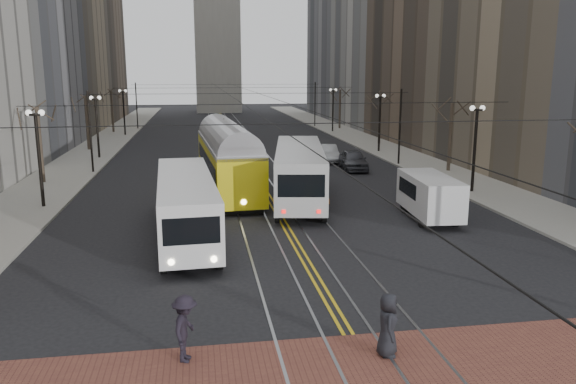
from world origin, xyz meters
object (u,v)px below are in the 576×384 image
object	(u,v)px
streetcar	(227,164)
pedestrian_a	(388,325)
sedan_silver	(327,153)
pedestrian_d	(185,328)
rear_bus	(299,174)
sedan_grey	(353,160)
cargo_van	(429,198)
transit_bus	(186,207)

from	to	relation	value
streetcar	pedestrian_a	bearing A→B (deg)	-85.81
sedan_silver	pedestrian_d	xyz separation A→B (m)	(-12.14, -34.80, 0.20)
streetcar	pedestrian_a	xyz separation A→B (m)	(3.25, -24.02, -0.88)
streetcar	pedestrian_a	world-z (taller)	streetcar
pedestrian_a	pedestrian_d	size ratio (longest dim) A/B	0.96
rear_bus	sedan_grey	bearing A→B (deg)	68.05
sedan_grey	pedestrian_a	world-z (taller)	pedestrian_a
pedestrian_a	sedan_grey	bearing A→B (deg)	-0.88
streetcar	rear_bus	world-z (taller)	streetcar
sedan_silver	sedan_grey	bearing A→B (deg)	-72.39
sedan_grey	sedan_silver	xyz separation A→B (m)	(-1.11, 4.67, -0.06)
rear_bus	cargo_van	bearing A→B (deg)	-33.07
sedan_silver	pedestrian_a	world-z (taller)	pedestrian_a
transit_bus	rear_bus	xyz separation A→B (m)	(6.92, 7.13, 0.17)
rear_bus	pedestrian_a	bearing A→B (deg)	-83.64
streetcar	sedan_silver	size ratio (longest dim) A/B	3.28
transit_bus	pedestrian_d	bearing A→B (deg)	-92.33
rear_bus	sedan_grey	world-z (taller)	rear_bus
rear_bus	sedan_grey	xyz separation A→B (m)	(6.51, 10.70, -0.87)
sedan_grey	sedan_silver	distance (m)	4.80
pedestrian_a	cargo_van	bearing A→B (deg)	-14.13
transit_bus	sedan_silver	distance (m)	25.66
streetcar	cargo_van	size ratio (longest dim) A/B	2.80
streetcar	sedan_silver	bearing A→B (deg)	46.00
sedan_grey	pedestrian_d	xyz separation A→B (m)	(-13.26, -30.13, 0.14)
cargo_van	sedan_silver	distance (m)	21.11
streetcar	pedestrian_d	size ratio (longest dim) A/B	7.97
sedan_silver	pedestrian_d	size ratio (longest dim) A/B	2.43
sedan_silver	pedestrian_a	size ratio (longest dim) A/B	2.54
sedan_grey	sedan_silver	bearing A→B (deg)	108.66
pedestrian_a	pedestrian_d	world-z (taller)	pedestrian_d
transit_bus	sedan_silver	xyz separation A→B (m)	(12.32, 22.50, -0.76)
sedan_grey	pedestrian_d	world-z (taller)	pedestrian_d
sedan_silver	pedestrian_d	distance (m)	36.86
rear_bus	sedan_silver	size ratio (longest dim) A/B	2.77
sedan_silver	streetcar	bearing A→B (deg)	-126.27
transit_bus	sedan_grey	distance (m)	22.33
streetcar	rear_bus	size ratio (longest dim) A/B	1.18
transit_bus	sedan_silver	size ratio (longest dim) A/B	2.60
cargo_van	pedestrian_d	size ratio (longest dim) A/B	2.84
rear_bus	cargo_van	xyz separation A→B (m)	(6.26, -5.72, -0.48)
rear_bus	transit_bus	bearing A→B (deg)	-124.77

